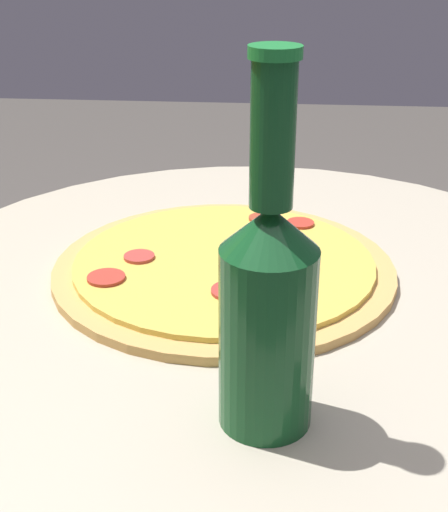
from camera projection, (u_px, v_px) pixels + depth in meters
name	position (u px, v px, depth m)	size (l,w,h in m)	color
table	(254.00, 425.00, 0.85)	(0.81, 0.81, 0.71)	#B2A893
pizza	(224.00, 266.00, 0.79)	(0.37, 0.37, 0.02)	tan
beer_bottle	(268.00, 303.00, 0.51)	(0.07, 0.07, 0.28)	#144C23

